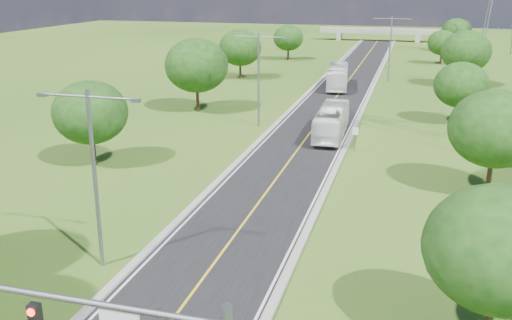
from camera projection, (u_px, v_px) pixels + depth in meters
The scene contains 21 objects.
ground at pixel (333, 102), 74.53m from camera, with size 260.00×260.00×0.00m, color #305116.
road at pixel (339, 93), 80.03m from camera, with size 8.00×150.00×0.06m, color black.
curb_left at pixel (309, 91), 81.09m from camera, with size 0.50×150.00×0.22m, color gray.
curb_right at pixel (370, 94), 78.91m from camera, with size 0.50×150.00×0.22m, color gray.
speed_limit_sign at pixel (355, 135), 52.50m from camera, with size 0.55×0.09×2.40m.
overpass at pixel (378, 32), 147.22m from camera, with size 30.00×3.00×3.20m.
streetlight_near_left at pixel (94, 165), 30.21m from camera, with size 5.90×0.25×10.00m.
streetlight_mid_left at pixel (259, 72), 60.50m from camera, with size 5.90×0.25×10.00m.
streetlight_far_right at pixel (390, 43), 87.71m from camera, with size 5.90×0.25×10.00m.
tree_lb at pixel (90, 112), 47.86m from camera, with size 6.30×6.30×7.33m.
tree_lc at pixel (197, 65), 67.51m from camera, with size 7.56×7.56×8.79m.
tree_ld at pixel (240, 48), 90.24m from camera, with size 6.72×6.72×7.82m.
tree_le at pixel (288, 38), 111.81m from camera, with size 5.88×5.88×6.84m.
tree_ra at pixel (499, 249), 23.64m from camera, with size 6.30×6.30×7.33m.
tree_rb at pixel (495, 129), 41.39m from camera, with size 6.72×6.72×7.82m.
tree_rc at pixel (461, 85), 62.02m from camera, with size 5.88×5.88×6.84m.
tree_rd at pixel (466, 51), 83.25m from camera, with size 7.14×7.14×8.30m.
tree_re at pixel (442, 43), 106.30m from camera, with size 5.46×5.46×6.35m.
tree_rf at pixel (457, 31), 123.57m from camera, with size 6.30×6.30×7.33m.
bus_outbound at pixel (332, 121), 57.71m from camera, with size 2.59×11.05×3.08m, color white.
bus_inbound at pixel (338, 77), 83.50m from camera, with size 2.78×11.86×3.30m, color white.
Camera 1 is at (10.04, -13.34, 15.33)m, focal length 40.00 mm.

